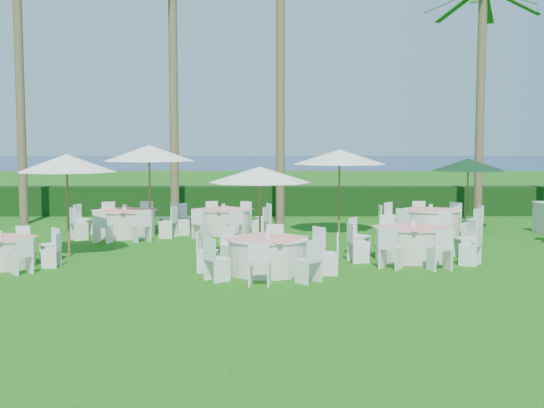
{
  "coord_description": "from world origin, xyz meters",
  "views": [
    {
      "loc": [
        0.36,
        -16.18,
        2.93
      ],
      "look_at": [
        0.49,
        2.44,
        1.3
      ],
      "focal_mm": 45.0,
      "sensor_mm": 36.0,
      "label": 1
    }
  ],
  "objects": [
    {
      "name": "banquet_table_a",
      "position": [
        -6.03,
        -0.0,
        0.38
      ],
      "size": [
        2.84,
        2.84,
        0.87
      ],
      "color": "silver",
      "rests_on": "ground"
    },
    {
      "name": "banquet_table_e",
      "position": [
        -1.09,
        6.2,
        0.43
      ],
      "size": [
        3.18,
        3.18,
        0.98
      ],
      "color": "silver",
      "rests_on": "ground"
    },
    {
      "name": "palm_b",
      "position": [
        -3.06,
        8.95,
        5.36
      ],
      "size": [
        4.18,
        4.39,
        9.78
      ],
      "color": "brown",
      "rests_on": "ground"
    },
    {
      "name": "palm_a",
      "position": [
        -8.57,
        8.73,
        6.36
      ],
      "size": [
        4.28,
        4.35,
        11.75
      ],
      "color": "brown",
      "rests_on": "ground"
    },
    {
      "name": "umbrella_a",
      "position": [
        -4.83,
        1.5,
        2.45
      ],
      "size": [
        2.59,
        2.59,
        2.68
      ],
      "color": "brown",
      "rests_on": "ground"
    },
    {
      "name": "hedge",
      "position": [
        0.0,
        12.0,
        0.6
      ],
      "size": [
        34.0,
        1.0,
        1.2
      ],
      "primitive_type": "cube",
      "color": "black",
      "rests_on": "ground"
    },
    {
      "name": "umbrella_b",
      "position": [
        0.17,
        1.23,
        2.16
      ],
      "size": [
        2.63,
        2.63,
        2.37
      ],
      "color": "brown",
      "rests_on": "ground"
    },
    {
      "name": "umbrella_d",
      "position": [
        2.72,
        5.99,
        2.52
      ],
      "size": [
        3.04,
        3.04,
        2.76
      ],
      "color": "brown",
      "rests_on": "ground"
    },
    {
      "name": "banquet_table_d",
      "position": [
        -4.18,
        5.47,
        0.45
      ],
      "size": [
        3.4,
        3.4,
        1.02
      ],
      "color": "silver",
      "rests_on": "ground"
    },
    {
      "name": "ocean",
      "position": [
        0.0,
        102.0,
        0.0
      ],
      "size": [
        260.0,
        260.0,
        0.0
      ],
      "primitive_type": "plane",
      "color": "#061445",
      "rests_on": "ground"
    },
    {
      "name": "umbrella_green",
      "position": [
        7.23,
        7.02,
        2.24
      ],
      "size": [
        2.59,
        2.59,
        2.46
      ],
      "color": "brown",
      "rests_on": "ground"
    },
    {
      "name": "banquet_table_b",
      "position": [
        0.37,
        -0.82,
        0.43
      ],
      "size": [
        3.25,
        3.25,
        0.98
      ],
      "color": "silver",
      "rests_on": "ground"
    },
    {
      "name": "banquet_table_f",
      "position": [
        5.66,
        5.72,
        0.44
      ],
      "size": [
        3.32,
        3.32,
        1.0
      ],
      "color": "silver",
      "rests_on": "ground"
    },
    {
      "name": "palm_c",
      "position": [
        0.84,
        8.54,
        6.83
      ],
      "size": [
        4.33,
        4.31,
        12.67
      ],
      "color": "brown",
      "rests_on": "ground"
    },
    {
      "name": "palm_d",
      "position": [
        8.35,
        9.48,
        4.83
      ],
      "size": [
        4.41,
        4.1,
        8.74
      ],
      "color": "brown",
      "rests_on": "ground"
    },
    {
      "name": "banquet_table_c",
      "position": [
        4.06,
        0.96,
        0.45
      ],
      "size": [
        3.4,
        3.4,
        1.02
      ],
      "color": "silver",
      "rests_on": "ground"
    },
    {
      "name": "ground",
      "position": [
        0.0,
        0.0,
        0.0
      ],
      "size": [
        120.0,
        120.0,
        0.0
      ],
      "primitive_type": "plane",
      "color": "#1B500D",
      "rests_on": "ground"
    },
    {
      "name": "umbrella_c",
      "position": [
        -3.36,
        5.34,
        2.65
      ],
      "size": [
        2.89,
        2.89,
        2.91
      ],
      "color": "brown",
      "rests_on": "ground"
    }
  ]
}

